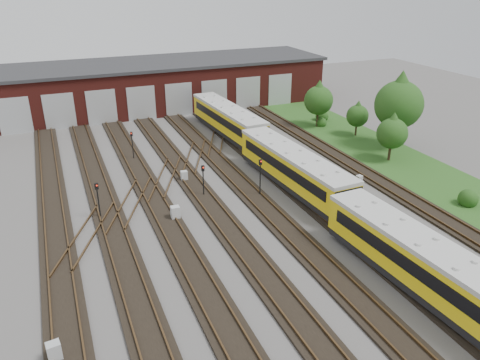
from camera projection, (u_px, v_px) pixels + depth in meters
name	position (u px, v px, depth m)	size (l,w,h in m)	color
ground	(270.00, 245.00, 33.23)	(120.00, 120.00, 0.00)	#4B4845
track_network	(265.00, 240.00, 33.62)	(30.40, 70.00, 0.33)	black
maintenance_shed	(146.00, 85.00, 65.63)	(51.00, 12.50, 6.35)	#581B16
grass_verge	(393.00, 159.00, 48.31)	(8.00, 55.00, 0.05)	#1D4818
metro_train	(294.00, 168.00, 41.09)	(3.62, 47.30, 3.13)	black
signal_mast_0	(98.00, 196.00, 36.04)	(0.28, 0.27, 3.00)	black
signal_mast_1	(203.00, 177.00, 39.67)	(0.27, 0.25, 2.85)	black
signal_mast_2	(132.00, 142.00, 47.44)	(0.26, 0.25, 3.02)	black
signal_mast_3	(260.00, 173.00, 39.60)	(0.27, 0.25, 3.38)	black
relay_cabinet_0	(54.00, 352.00, 23.09)	(0.67, 0.55, 1.11)	#B7BBBD
relay_cabinet_1	(184.00, 176.00, 43.12)	(0.59, 0.50, 0.99)	#B7BBBD
relay_cabinet_2	(175.00, 213.00, 36.38)	(0.68, 0.56, 1.13)	#B7BBBD
relay_cabinet_3	(226.00, 120.00, 59.47)	(0.53, 0.44, 0.89)	#B7BBBD
relay_cabinet_4	(359.00, 180.00, 42.45)	(0.53, 0.44, 0.88)	#B7BBBD
tree_0	(319.00, 97.00, 57.04)	(3.54, 3.54, 5.86)	#312316
tree_1	(358.00, 113.00, 54.24)	(2.56, 2.56, 4.24)	#312316
tree_2	(400.00, 99.00, 49.43)	(5.11, 5.11, 8.47)	#312316
tree_3	(393.00, 130.00, 46.71)	(3.09, 3.09, 5.12)	#312316
bush_0	(469.00, 196.00, 38.57)	(1.62, 1.62, 1.62)	#1B4112
bush_1	(322.00, 114.00, 60.61)	(1.68, 1.68, 1.68)	#1B4112
bush_2	(321.00, 121.00, 58.43)	(1.31, 1.31, 1.31)	#1B4112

